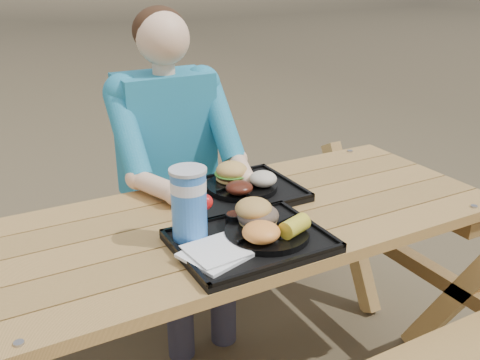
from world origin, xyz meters
TOP-DOWN VIEW (x-y plane):
  - picnic_table at (0.00, 0.00)m, footprint 1.80×1.49m
  - tray_near at (-0.07, -0.19)m, footprint 0.45×0.35m
  - tray_far at (0.06, 0.15)m, footprint 0.45×0.35m
  - plate_near at (-0.02, -0.20)m, footprint 0.26×0.26m
  - plate_far at (0.09, 0.16)m, footprint 0.26×0.26m
  - napkin_stack at (-0.21, -0.23)m, footprint 0.20×0.20m
  - soda_cup at (-0.22, -0.09)m, footprint 0.11×0.11m
  - condiment_bbq at (-0.06, -0.08)m, footprint 0.06×0.06m
  - condiment_mustard at (-0.01, -0.08)m, footprint 0.05×0.05m
  - sandwich at (-0.02, -0.14)m, footprint 0.12×0.12m
  - mac_cheese at (-0.07, -0.25)m, footprint 0.11×0.11m
  - corn_cob at (0.04, -0.26)m, footprint 0.12×0.12m
  - cutlery_far at (-0.10, 0.16)m, footprint 0.04×0.17m
  - burger at (0.08, 0.21)m, footprint 0.12×0.12m
  - baked_beans at (0.04, 0.08)m, footprint 0.10×0.10m
  - potato_salad at (0.15, 0.10)m, footprint 0.10×0.10m
  - diner at (-0.02, 0.59)m, footprint 0.48×0.84m

SIDE VIEW (x-z plane):
  - picnic_table at x=0.00m, z-range 0.00..0.75m
  - diner at x=-0.02m, z-range 0.00..1.28m
  - tray_near at x=-0.07m, z-range 0.75..0.77m
  - tray_far at x=0.06m, z-range 0.75..0.77m
  - cutlery_far at x=-0.10m, z-range 0.77..0.78m
  - napkin_stack at x=-0.21m, z-range 0.77..0.79m
  - plate_near at x=-0.02m, z-range 0.77..0.79m
  - plate_far at x=0.09m, z-range 0.77..0.79m
  - condiment_mustard at x=-0.01m, z-range 0.77..0.80m
  - condiment_bbq at x=-0.06m, z-range 0.77..0.80m
  - baked_beans at x=0.04m, z-range 0.79..0.83m
  - corn_cob at x=0.04m, z-range 0.79..0.84m
  - potato_salad at x=0.15m, z-range 0.79..0.85m
  - mac_cheese at x=-0.07m, z-range 0.79..0.85m
  - burger at x=0.08m, z-range 0.79..0.90m
  - sandwich at x=-0.02m, z-range 0.79..0.92m
  - soda_cup at x=-0.22m, z-range 0.77..0.98m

